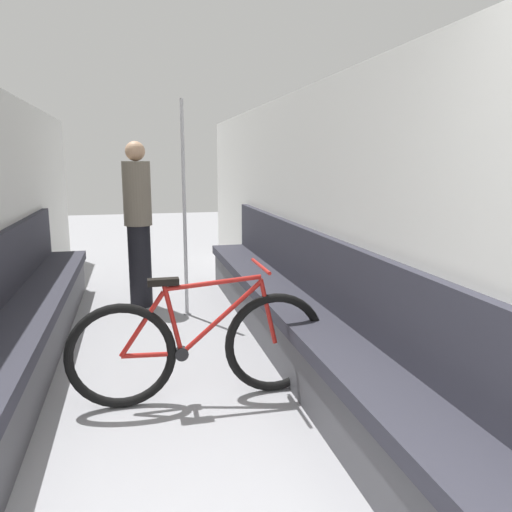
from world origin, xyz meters
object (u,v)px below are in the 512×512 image
bicycle (201,347)px  grab_pole_near (184,213)px  bench_seat_row_right (294,316)px  passenger_standing (138,223)px  bench_seat_row_left (17,337)px

bicycle → grab_pole_near: bearing=69.8°
bench_seat_row_right → bicycle: bench_seat_row_right is taller
bench_seat_row_right → grab_pole_near: 1.68m
bench_seat_row_right → passenger_standing: 2.22m
passenger_standing → bicycle: bearing=157.4°
bench_seat_row_left → bench_seat_row_right: bearing=0.0°
bench_seat_row_left → grab_pole_near: grab_pole_near is taller
bicycle → passenger_standing: bearing=81.4°
bench_seat_row_left → grab_pole_near: (1.37, 1.31, 0.74)m
bicycle → passenger_standing: passenger_standing is taller
bench_seat_row_right → bicycle: (-0.86, -0.61, 0.04)m
bicycle → grab_pole_near: grab_pole_near is taller
grab_pole_near → passenger_standing: size_ratio=1.22×
bicycle → grab_pole_near: size_ratio=0.79×
bench_seat_row_right → bicycle: 1.06m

